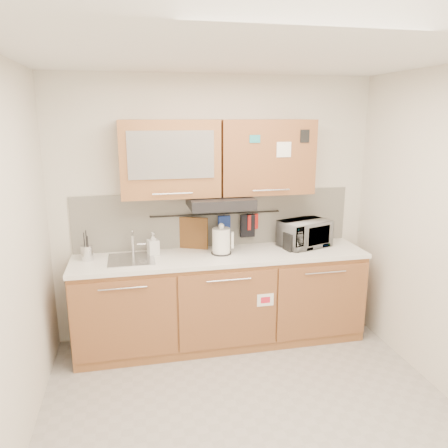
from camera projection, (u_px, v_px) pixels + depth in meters
name	position (u px, v px, depth m)	size (l,w,h in m)	color
floor	(254.00, 418.00, 3.29)	(3.20, 3.20, 0.00)	#9E9993
ceiling	(261.00, 51.00, 2.66)	(3.20, 3.20, 0.00)	white
wall_back	(215.00, 209.00, 4.39)	(3.20, 3.20, 0.00)	silver
wall_left	(4.00, 271.00, 2.65)	(3.00, 3.00, 0.00)	silver
base_cabinet	(222.00, 304.00, 4.32)	(2.80, 0.64, 0.88)	#A16A39
countertop	(222.00, 256.00, 4.20)	(2.82, 0.62, 0.04)	white
backsplash	(216.00, 219.00, 4.41)	(2.80, 0.02, 0.56)	silver
upper_cabinets	(218.00, 158.00, 4.10)	(1.82, 0.37, 0.70)	#A16A39
range_hood	(220.00, 202.00, 4.13)	(0.60, 0.46, 0.10)	black
sink	(132.00, 259.00, 4.04)	(0.42, 0.40, 0.26)	silver
utensil_rail	(216.00, 214.00, 4.36)	(0.02, 0.02, 1.30)	black
utensil_crock	(87.00, 252.00, 4.01)	(0.11, 0.11, 0.28)	silver
kettle	(221.00, 241.00, 4.19)	(0.22, 0.21, 0.30)	white
toaster	(296.00, 241.00, 4.32)	(0.25, 0.18, 0.17)	black
microwave	(304.00, 233.00, 4.42)	(0.48, 0.33, 0.27)	#999999
soap_bottle	(153.00, 244.00, 4.15)	(0.10, 0.10, 0.22)	#999999
cutting_board	(193.00, 236.00, 4.34)	(0.31, 0.02, 0.38)	brown
oven_mitt	(224.00, 226.00, 4.39)	(0.12, 0.03, 0.21)	navy
dark_pouch	(248.00, 226.00, 4.44)	(0.15, 0.04, 0.23)	black
pot_holder	(253.00, 222.00, 4.44)	(0.13, 0.02, 0.16)	red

